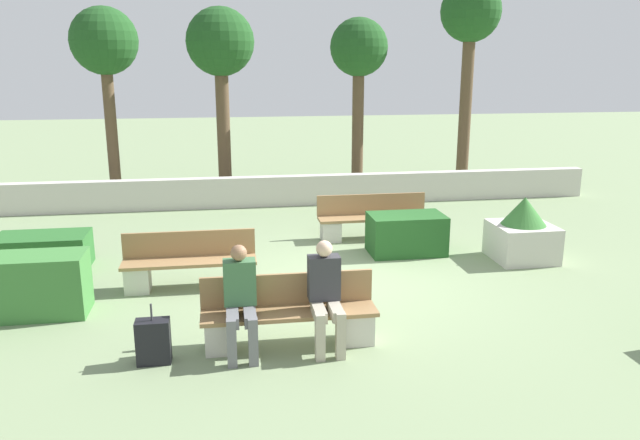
% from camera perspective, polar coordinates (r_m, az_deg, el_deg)
% --- Properties ---
extents(ground_plane, '(60.00, 60.00, 0.00)m').
position_cam_1_polar(ground_plane, '(9.80, 2.37, -5.75)').
color(ground_plane, gray).
extents(perimeter_wall, '(14.35, 0.30, 0.71)m').
position_cam_1_polar(perimeter_wall, '(14.96, -1.73, 2.75)').
color(perimeter_wall, beige).
rests_on(perimeter_wall, ground_plane).
extents(bench_front, '(2.12, 0.49, 0.84)m').
position_cam_1_polar(bench_front, '(7.67, -2.82, -8.96)').
color(bench_front, '#937047').
rests_on(bench_front, ground_plane).
extents(bench_left_side, '(2.01, 0.49, 0.84)m').
position_cam_1_polar(bench_left_side, '(9.70, -11.81, -4.21)').
color(bench_left_side, '#937047').
rests_on(bench_left_side, ground_plane).
extents(bench_right_side, '(2.16, 0.49, 0.84)m').
position_cam_1_polar(bench_right_side, '(12.15, 4.90, -0.14)').
color(bench_right_side, '#937047').
rests_on(bench_right_side, ground_plane).
extents(person_seated_man, '(0.38, 0.64, 1.30)m').
position_cam_1_polar(person_seated_man, '(7.36, -7.29, -6.93)').
color(person_seated_man, slate).
rests_on(person_seated_man, ground_plane).
extents(person_seated_woman, '(0.38, 0.64, 1.31)m').
position_cam_1_polar(person_seated_woman, '(7.44, 0.52, -6.52)').
color(person_seated_woman, '#B2A893').
rests_on(person_seated_woman, ground_plane).
extents(hedge_block_near_left, '(1.33, 0.80, 0.71)m').
position_cam_1_polar(hedge_block_near_left, '(11.28, 7.89, -1.27)').
color(hedge_block_near_left, '#235623').
rests_on(hedge_block_near_left, ground_plane).
extents(hedge_block_mid_left, '(2.12, 0.69, 0.85)m').
position_cam_1_polar(hedge_block_mid_left, '(9.41, -26.85, -5.47)').
color(hedge_block_mid_left, '#3D7A38').
rests_on(hedge_block_mid_left, ground_plane).
extents(hedge_block_mid_right, '(1.47, 0.84, 0.59)m').
position_cam_1_polar(hedge_block_mid_right, '(11.31, -24.00, -2.69)').
color(hedge_block_mid_right, '#286028').
rests_on(hedge_block_mid_right, ground_plane).
extents(planter_corner_left, '(1.00, 1.00, 1.11)m').
position_cam_1_polar(planter_corner_left, '(11.34, 18.04, -1.09)').
color(planter_corner_left, beige).
rests_on(planter_corner_left, ground_plane).
extents(suitcase, '(0.38, 0.22, 0.72)m').
position_cam_1_polar(suitcase, '(7.48, -14.99, -10.68)').
color(suitcase, black).
rests_on(suitcase, ground_plane).
extents(tree_leftmost, '(1.56, 1.56, 4.59)m').
position_cam_1_polar(tree_leftmost, '(15.74, -19.10, 14.75)').
color(tree_leftmost, brown).
rests_on(tree_leftmost, ground_plane).
extents(tree_center_left, '(1.67, 1.67, 4.66)m').
position_cam_1_polar(tree_center_left, '(16.01, -9.09, 15.25)').
color(tree_center_left, brown).
rests_on(tree_center_left, ground_plane).
extents(tree_center_right, '(1.50, 1.50, 4.46)m').
position_cam_1_polar(tree_center_right, '(16.68, 3.57, 14.92)').
color(tree_center_right, brown).
rests_on(tree_center_right, ground_plane).
extents(tree_rightmost, '(1.58, 1.58, 5.40)m').
position_cam_1_polar(tree_rightmost, '(17.51, 13.58, 17.23)').
color(tree_rightmost, brown).
rests_on(tree_rightmost, ground_plane).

